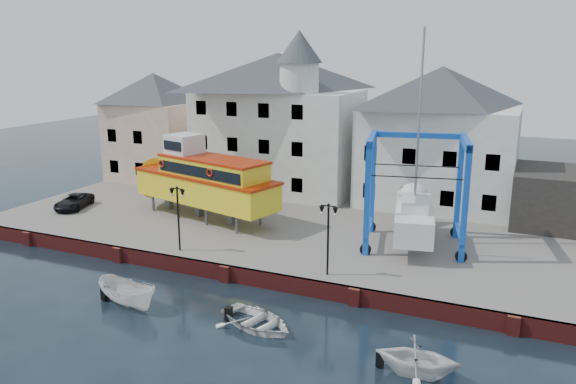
% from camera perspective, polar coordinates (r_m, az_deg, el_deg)
% --- Properties ---
extents(ground, '(140.00, 140.00, 0.00)m').
position_cam_1_polar(ground, '(34.09, -6.37, -9.03)').
color(ground, black).
rests_on(ground, ground).
extents(hardstanding, '(44.00, 22.00, 1.00)m').
position_cam_1_polar(hardstanding, '(43.17, 0.92, -3.19)').
color(hardstanding, '#67615A').
rests_on(hardstanding, ground).
extents(quay_wall, '(44.00, 0.47, 1.00)m').
position_cam_1_polar(quay_wall, '(33.98, -6.30, -8.19)').
color(quay_wall, maroon).
rests_on(quay_wall, ground).
extents(building_pink, '(8.00, 7.00, 10.30)m').
position_cam_1_polar(building_pink, '(56.82, -13.28, 6.49)').
color(building_pink, tan).
rests_on(building_pink, hardstanding).
extents(building_white_main, '(14.00, 8.30, 14.00)m').
position_cam_1_polar(building_white_main, '(50.29, -0.90, 7.28)').
color(building_white_main, silver).
rests_on(building_white_main, hardstanding).
extents(building_white_right, '(12.00, 8.00, 11.20)m').
position_cam_1_polar(building_white_right, '(47.00, 15.05, 5.39)').
color(building_white_right, silver).
rests_on(building_white_right, hardstanding).
extents(shed_dark, '(8.00, 7.00, 4.00)m').
position_cam_1_polar(shed_dark, '(45.30, 26.91, -0.64)').
color(shed_dark, black).
rests_on(shed_dark, hardstanding).
extents(lamp_post_left, '(1.12, 0.32, 4.20)m').
position_cam_1_polar(lamp_post_left, '(35.74, -11.15, -1.02)').
color(lamp_post_left, black).
rests_on(lamp_post_left, hardstanding).
extents(lamp_post_right, '(1.12, 0.32, 4.20)m').
position_cam_1_polar(lamp_post_right, '(31.28, 4.12, -2.98)').
color(lamp_post_right, black).
rests_on(lamp_post_right, hardstanding).
extents(tour_boat, '(14.65, 6.97, 6.21)m').
position_cam_1_polar(tour_boat, '(43.05, -9.17, 1.31)').
color(tour_boat, '#59595E').
rests_on(tour_boat, hardstanding).
extents(travel_lift, '(7.30, 9.41, 13.79)m').
position_cam_1_polar(travel_lift, '(37.84, 12.69, -1.63)').
color(travel_lift, '#113BB4').
rests_on(travel_lift, hardstanding).
extents(van, '(2.99, 4.43, 1.13)m').
position_cam_1_polar(van, '(48.46, -20.92, -0.89)').
color(van, black).
rests_on(van, hardstanding).
extents(motorboat_a, '(4.40, 2.41, 1.61)m').
position_cam_1_polar(motorboat_a, '(32.11, -15.89, -11.02)').
color(motorboat_a, white).
rests_on(motorboat_a, ground).
extents(motorboat_b, '(4.98, 4.21, 0.88)m').
position_cam_1_polar(motorboat_b, '(28.83, -3.18, -13.50)').
color(motorboat_b, white).
rests_on(motorboat_b, ground).
extents(motorboat_c, '(3.75, 3.29, 1.87)m').
position_cam_1_polar(motorboat_c, '(25.64, 12.92, -17.67)').
color(motorboat_c, white).
rests_on(motorboat_c, ground).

